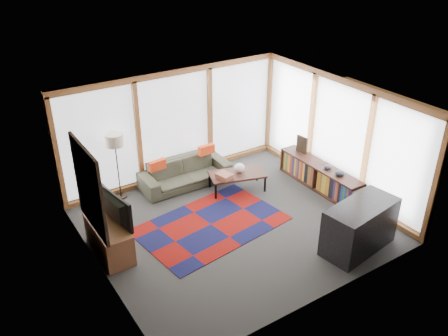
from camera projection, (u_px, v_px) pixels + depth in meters
ground at (235, 224)px, 9.59m from camera, size 5.50×5.50×0.00m
room_envelope at (240, 139)px, 9.52m from camera, size 5.52×5.02×2.62m
rug at (211, 224)px, 9.55m from camera, size 3.08×2.20×0.01m
sofa at (185, 173)px, 10.86m from camera, size 2.09×0.85×0.61m
pillow_left at (157, 165)px, 10.30m from camera, size 0.41×0.16×0.22m
pillow_right at (206, 150)px, 10.98m from camera, size 0.41×0.14×0.22m
floor_lamp at (117, 166)px, 10.15m from camera, size 0.38×0.38×1.52m
coffee_table at (237, 181)px, 10.70m from camera, size 1.35×0.95×0.41m
book_stack at (224, 176)px, 10.39m from camera, size 0.33×0.38×0.11m
vase at (239, 168)px, 10.62m from camera, size 0.27×0.27×0.21m
bookshelf at (320, 176)px, 10.73m from camera, size 0.42×2.32×0.58m
bowl_a at (340, 173)px, 10.15m from camera, size 0.26×0.26×0.11m
bowl_b at (328, 167)px, 10.41m from camera, size 0.18×0.18×0.09m
shelf_picture at (302, 145)px, 11.08m from camera, size 0.08×0.31×0.40m
tv_console at (109, 239)px, 8.63m from camera, size 0.51×1.23×0.62m
television at (111, 210)px, 8.38m from camera, size 0.29×1.03×0.59m
bar_counter at (360, 227)px, 8.69m from camera, size 1.56×0.89×0.93m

